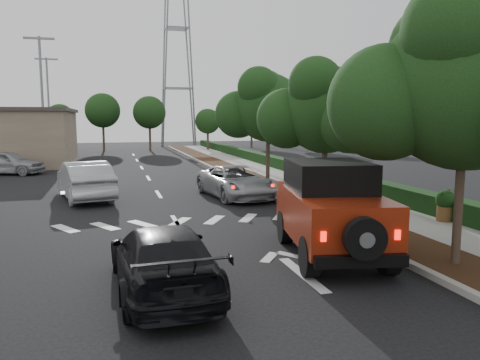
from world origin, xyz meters
name	(u,v)px	position (x,y,z in m)	size (l,w,h in m)	color
ground	(215,283)	(0.00, 0.00, 0.00)	(120.00, 120.00, 0.00)	black
curb	(255,189)	(4.60, 12.00, 0.07)	(0.20, 70.00, 0.15)	#9E9B93
planting_strip	(274,188)	(5.60, 12.00, 0.06)	(1.80, 70.00, 0.12)	black
sidewalk	(310,187)	(7.50, 12.00, 0.06)	(2.00, 70.00, 0.12)	gray
hedge	(336,179)	(8.90, 12.00, 0.40)	(0.80, 70.00, 0.80)	black
transmission_tower	(179,146)	(6.00, 48.00, 0.00)	(7.00, 4.00, 28.00)	slate
street_tree_near	(455,268)	(5.60, -0.50, 0.00)	(3.80, 3.80, 5.92)	black
street_tree_mid	(323,211)	(5.60, 6.50, 0.00)	(3.20, 3.20, 5.32)	black
street_tree_far	(268,186)	(5.60, 13.00, 0.00)	(3.40, 3.40, 5.62)	black
light_pole_a	(46,167)	(-6.50, 26.00, 0.00)	(2.00, 0.22, 9.00)	slate
light_pole_b	(51,155)	(-7.50, 38.00, 0.00)	(2.00, 0.22, 9.00)	slate
red_jeep	(329,208)	(3.24, 1.28, 1.20)	(2.76, 4.82, 2.37)	black
silver_suv_ahead	(236,182)	(3.20, 10.30, 0.69)	(2.28, 4.95, 1.38)	#A2A4A9
black_suv_oncoming	(162,258)	(-1.11, -0.16, 0.67)	(1.87, 4.61, 1.34)	black
silver_sedan_oncoming	(85,180)	(-3.15, 11.55, 0.82)	(1.73, 4.96, 1.63)	#B3B5BB
parked_suv	(7,163)	(-8.21, 22.11, 0.74)	(1.75, 4.35, 1.48)	#9C9EA3
terracotta_planter	(445,202)	(8.40, 3.35, 0.73)	(0.62, 0.62, 1.08)	brown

